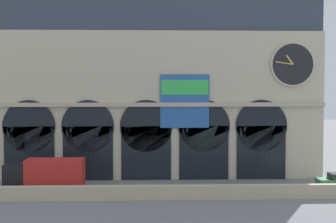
% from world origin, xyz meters
% --- Properties ---
extents(ground_plane, '(200.00, 200.00, 0.00)m').
position_xyz_m(ground_plane, '(0.00, 0.00, 0.00)').
color(ground_plane, slate).
extents(quay_parapet_wall, '(90.00, 0.70, 1.29)m').
position_xyz_m(quay_parapet_wall, '(0.00, -4.43, 0.64)').
color(quay_parapet_wall, '#BCAD8C').
rests_on(quay_parapet_wall, ground).
extents(station_building, '(38.79, 6.04, 21.08)m').
position_xyz_m(station_building, '(0.03, 7.83, 10.25)').
color(station_building, beige).
rests_on(station_building, ground).
extents(box_truck_midwest, '(7.50, 2.91, 3.12)m').
position_xyz_m(box_truck_midwest, '(-9.64, -0.48, 1.70)').
color(box_truck_midwest, black).
rests_on(box_truck_midwest, ground).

